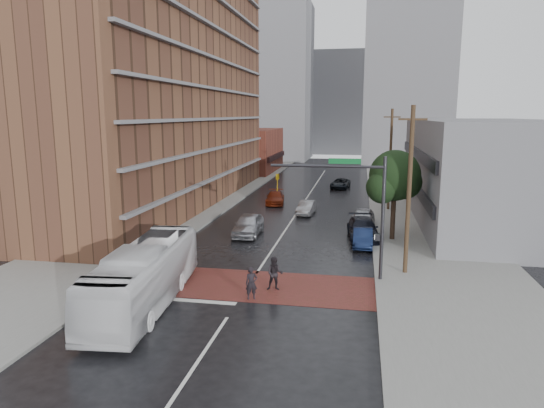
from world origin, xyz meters
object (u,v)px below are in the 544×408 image
Objects in this scene: pedestrian_b at (275,274)px; car_travel_c at (275,198)px; car_travel_a at (248,225)px; transit_bus at (145,276)px; pedestrian_a at (251,283)px; car_parked_far at (363,218)px; suv_travel at (340,183)px; car_parked_mid at (363,229)px; car_travel_b at (306,208)px; car_parked_near at (363,237)px.

pedestrian_b is 0.40× the size of car_travel_c.
transit_bus is at bearing -98.08° from car_travel_a.
pedestrian_a is 0.37× the size of car_parked_far.
suv_travel is at bearing 63.28° from pedestrian_a.
pedestrian_a reaches higher than car_parked_far.
car_travel_c is at bearing 81.46° from transit_bus.
car_travel_a is (-4.23, 11.66, -0.08)m from pedestrian_b.
car_travel_c is at bearing 91.72° from pedestrian_b.
transit_bus is 18.79m from car_parked_mid.
car_travel_c is (-4.52, 25.46, -0.26)m from pedestrian_b.
car_parked_near is at bearing -58.75° from car_travel_b.
pedestrian_b is 0.47× the size of car_travel_b.
transit_bus reaches higher than car_travel_c.
pedestrian_a reaches higher than car_travel_c.
pedestrian_b is (0.96, 1.53, 0.07)m from pedestrian_a.
car_parked_far is at bearing -36.13° from car_travel_b.
car_parked_far reaches higher than car_parked_near.
pedestrian_a is 39.42m from suv_travel.
car_travel_a is 9.94m from car_parked_far.
car_travel_a reaches higher than car_travel_b.
transit_bus is 5.39m from pedestrian_a.
car_travel_a is 9.60m from car_travel_b.
transit_bus is 15.04m from car_travel_a.
transit_bus is 2.41× the size of car_travel_c.
car_travel_a is 26.84m from suv_travel.
car_parked_near is 0.84× the size of car_parked_far.
pedestrian_a reaches higher than car_travel_a.
car_parked_far is (5.31, -4.57, 0.15)m from car_travel_b.
car_travel_a reaches higher than car_parked_far.
pedestrian_b is (6.02, 3.25, -0.62)m from transit_bus.
car_travel_b is at bearing 66.43° from pedestrian_a.
transit_bus is 2.82× the size of car_parked_near.
car_travel_a is at bearing -96.20° from suv_travel.
car_parked_near is at bearing 56.28° from pedestrian_b.
car_travel_c is (-3.57, 26.99, -0.19)m from pedestrian_a.
car_travel_a reaches higher than car_travel_c.
pedestrian_a is 0.44× the size of car_parked_near.
transit_bus is at bearing -100.29° from car_travel_c.
car_travel_a reaches higher than car_parked_near.
car_travel_a is at bearing -96.08° from car_travel_c.
car_parked_far is (8.96, 4.31, -0.04)m from car_travel_a.
car_travel_a is 1.05× the size of car_parked_far.
transit_bus is 5.99× the size of pedestrian_b.
car_travel_c reaches higher than car_parked_near.
transit_bus is at bearing -129.22° from car_parked_near.
suv_travel is (2.84, 39.32, -0.23)m from pedestrian_a.
pedestrian_a is 0.93× the size of pedestrian_b.
pedestrian_b is at bearing -116.89° from car_parked_mid.
suv_travel is at bearing 73.55° from transit_bus.
car_travel_a is 1.09× the size of suv_travel.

